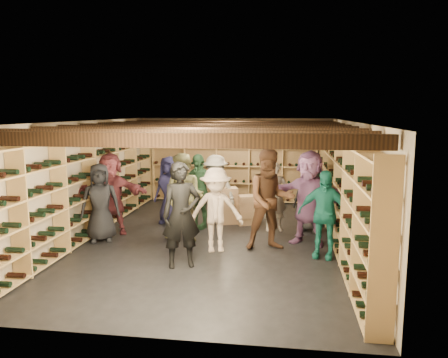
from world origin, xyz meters
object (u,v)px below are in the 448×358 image
Objects in this scene: person_9 at (216,189)px; person_5 at (111,193)px; person_6 at (170,190)px; person_8 at (270,200)px; person_7 at (275,197)px; crate_loose at (249,212)px; person_11 at (309,198)px; person_12 at (311,196)px; crate_stack_left at (227,206)px; person_3 at (216,210)px; crate_stack_right at (249,210)px; person_0 at (100,203)px; person_1 at (181,215)px; person_10 at (198,191)px; person_4 at (324,214)px; person_2 at (184,198)px.

person_5 is at bearing -126.02° from person_9.
person_8 is at bearing -15.34° from person_6.
person_6 is at bearing 156.30° from person_7.
person_5 reaches higher than crate_loose.
person_12 is at bearing 106.68° from person_11.
crate_loose is at bearing 63.14° from crate_stack_left.
crate_loose is at bearing 28.30° from person_5.
person_3 is 1.86m from person_11.
person_7 is at bearing -37.24° from crate_stack_right.
person_0 is at bearing -140.46° from person_12.
person_5 is (-1.96, 1.77, -0.02)m from person_1.
person_1 is at bearing -132.36° from person_3.
person_12 is at bearing 26.56° from person_10.
person_4 is at bearing -46.47° from crate_stack_left.
crate_loose is at bearing 75.66° from person_9.
person_11 is 1.18× the size of person_12.
person_9 reaches higher than person_0.
crate_stack_right is 2.64m from person_4.
person_4 is 0.81m from person_11.
person_0 is 2.69m from person_9.
person_5 is 1.11× the size of person_12.
person_4 is (2.40, 0.80, -0.10)m from person_1.
person_1 is 2.64m from person_5.
person_9 is (1.07, 0.14, 0.01)m from person_6.
person_2 is (-1.11, -2.36, 0.80)m from crate_loose.
crate_loose is at bearing 67.03° from person_3.
person_8 reaches higher than person_9.
crate_stack_right is 0.38× the size of person_2.
person_0 is at bearing -176.35° from person_7.
person_4 is at bearing -3.15° from person_2.
person_8 reaches higher than crate_loose.
person_9 is (-1.32, 1.78, -0.15)m from person_8.
crate_stack_left is at bearing 165.80° from person_11.
person_1 is at bearing -106.91° from crate_stack_right.
crate_loose is at bearing 144.25° from person_11.
person_6 is at bearing -178.31° from person_11.
person_6 is 0.94× the size of person_10.
person_4 is 0.95× the size of person_10.
person_0 is 1.00× the size of person_4.
person_7 is at bearing 11.61° from person_6.
person_1 is 3.44m from person_12.
crate_stack_right is at bearing 140.16° from person_4.
person_6 is (-1.84, -0.14, 0.45)m from crate_stack_right.
crate_stack_right is at bearing 24.74° from person_9.
crate_loose is at bearing 100.86° from person_7.
person_11 is (4.13, -0.20, 0.06)m from person_5.
person_5 is at bearing 69.36° from person_0.
crate_stack_right is 2.15m from person_3.
person_8 is at bearing 16.54° from person_1.
person_7 is (-0.90, 1.66, -0.04)m from person_4.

